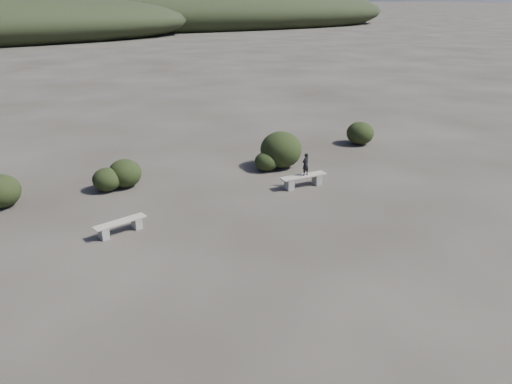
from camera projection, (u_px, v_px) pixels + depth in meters
ground at (326, 270)px, 13.44m from camera, size 1200.00×1200.00×0.00m
bench_left at (120, 226)px, 15.42m from camera, size 1.71×0.72×0.42m
bench_right at (303, 180)px, 19.22m from camera, size 1.90×0.44×0.47m
seated_person at (306, 164)px, 19.02m from camera, size 0.36×0.27×0.87m
shrub_a at (107, 180)px, 18.80m from camera, size 1.08×1.08×0.89m
shrub_b at (125, 173)px, 19.16m from camera, size 1.27×1.27×1.09m
shrub_c at (267, 161)px, 21.00m from camera, size 1.02×1.02×0.81m
shrub_d at (281, 150)px, 21.31m from camera, size 1.78×1.78×1.55m
shrub_e at (360, 133)px, 24.73m from camera, size 1.35×1.35×1.13m
shrub_f at (0, 191)px, 17.30m from camera, size 1.37×1.37×1.16m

